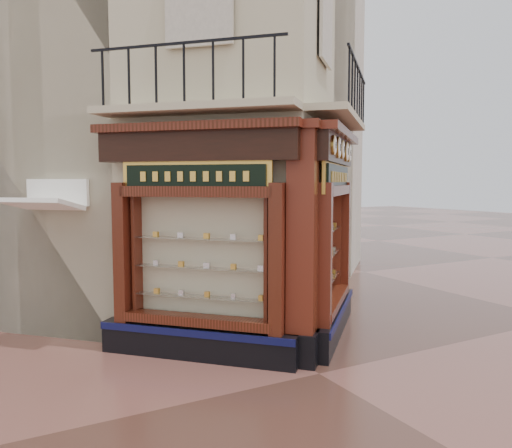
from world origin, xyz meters
TOP-DOWN VIEW (x-y plane):
  - ground at (0.00, 0.00)m, footprint 80.00×80.00m
  - main_building at (0.00, 6.16)m, footprint 11.31×11.31m
  - neighbour_left at (-2.47, 8.63)m, footprint 11.31×11.31m
  - neighbour_right at (2.47, 8.63)m, footprint 11.31×11.31m
  - shopfront_left at (-1.41, 1.57)m, footprint 2.86×2.86m
  - shopfront_right at (1.41, 1.57)m, footprint 2.86×2.86m
  - corner_pilaster at (0.00, 0.50)m, footprint 0.85×0.85m
  - balcony at (0.00, 1.49)m, footprint 5.94×2.97m
  - clock_a at (0.62, 0.52)m, footprint 0.27×0.27m
  - clock_b at (1.05, 0.95)m, footprint 0.31×0.31m
  - clock_c at (1.46, 1.35)m, footprint 0.28×0.28m
  - clock_d at (1.95, 1.85)m, footprint 0.32×0.32m
  - clock_e at (2.31, 2.21)m, footprint 0.31×0.31m
  - awning at (-3.64, 3.43)m, footprint 1.49×1.49m
  - signboard_left at (-1.46, 1.51)m, footprint 1.92×1.92m
  - signboard_right at (1.46, 1.51)m, footprint 2.20×2.20m

SIDE VIEW (x-z plane):
  - ground at x=0.00m, z-range 0.00..0.00m
  - awning at x=-3.64m, z-range -0.13..0.13m
  - corner_pilaster at x=0.00m, z-range -0.04..3.94m
  - shopfront_left at x=-1.41m, z-range -0.01..3.97m
  - shopfront_right at x=1.41m, z-range -0.01..3.97m
  - signboard_left at x=-1.46m, z-range 2.84..3.36m
  - signboard_right at x=1.46m, z-range 2.80..3.40m
  - clock_a at x=0.62m, z-range 3.46..3.78m
  - clock_c at x=1.46m, z-range 3.44..3.80m
  - clock_e at x=2.31m, z-range 3.43..3.81m
  - clock_b at x=1.05m, z-range 3.43..3.81m
  - clock_d at x=1.95m, z-range 3.42..3.82m
  - balcony at x=0.00m, z-range 3.70..4.73m
  - neighbour_left at x=-2.47m, z-range 0.00..11.00m
  - neighbour_right at x=2.47m, z-range 0.00..11.00m
  - main_building at x=0.00m, z-range 0.00..12.00m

